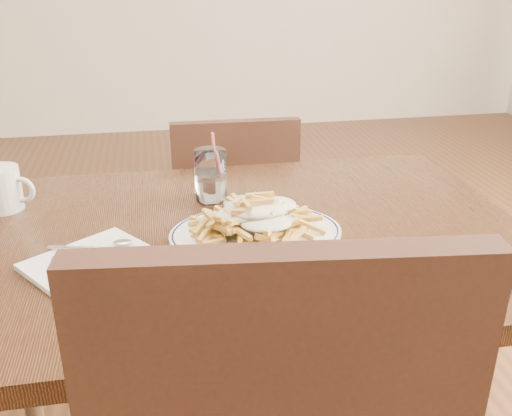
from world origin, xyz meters
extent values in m
cube|color=black|center=(0.00, 0.00, 0.73)|extent=(1.20, 0.80, 0.04)
cylinder|color=black|center=(-0.55, 0.35, 0.35)|extent=(0.05, 0.05, 0.71)
cylinder|color=black|center=(0.55, 0.35, 0.35)|extent=(0.05, 0.05, 0.71)
cube|color=black|center=(0.09, 0.74, 0.39)|extent=(0.39, 0.39, 0.04)
cube|color=black|center=(0.09, 0.57, 0.62)|extent=(0.38, 0.05, 0.42)
cylinder|color=black|center=(0.26, 0.90, 0.19)|extent=(0.03, 0.03, 0.37)
cylinder|color=black|center=(-0.06, 0.91, 0.19)|extent=(0.03, 0.03, 0.37)
cylinder|color=black|center=(0.25, 0.57, 0.19)|extent=(0.03, 0.03, 0.37)
cylinder|color=black|center=(-0.07, 0.58, 0.19)|extent=(0.03, 0.03, 0.37)
torus|color=black|center=(0.03, -0.05, 0.77)|extent=(0.34, 0.34, 0.01)
ellipsoid|color=silver|center=(0.03, -0.05, 0.82)|extent=(0.19, 0.16, 0.03)
cube|color=white|center=(-0.29, -0.08, 0.76)|extent=(0.25, 0.24, 0.01)
cylinder|color=white|center=(-0.03, 0.18, 0.81)|extent=(0.07, 0.07, 0.12)
cylinder|color=white|center=(-0.03, 0.18, 0.78)|extent=(0.07, 0.07, 0.06)
cylinder|color=#D35066|center=(-0.02, 0.19, 0.83)|extent=(0.02, 0.04, 0.16)
cylinder|color=white|center=(-0.49, 0.21, 0.80)|extent=(0.09, 0.09, 0.10)
torus|color=white|center=(-0.44, 0.19, 0.80)|extent=(0.06, 0.03, 0.06)
camera|label=1|loc=(-0.15, -1.03, 1.26)|focal=40.00mm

